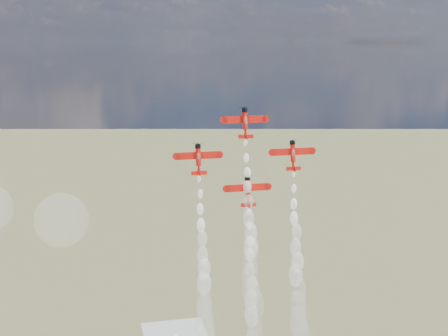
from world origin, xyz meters
name	(u,v)px	position (x,y,z in m)	size (l,w,h in m)	color
plane_lead	(245,122)	(2.37, 17.10, 115.97)	(11.39, 3.76, 8.07)	red
plane_left	(198,159)	(-10.38, 15.53, 107.19)	(11.39, 3.76, 8.07)	red
plane_right	(293,155)	(15.11, 15.53, 107.19)	(11.39, 3.76, 8.07)	red
plane_slot	(248,191)	(2.37, 13.96, 98.41)	(11.39, 3.76, 8.07)	red
smoke_trail_lead	(251,271)	(2.36, 10.05, 77.57)	(5.60, 11.34, 45.05)	white
smoke_trail_left	(205,308)	(-10.21, 9.04, 69.08)	(5.48, 10.15, 44.99)	white
smoke_trail_right	(298,301)	(15.17, 8.65, 68.75)	(5.64, 10.79, 45.70)	white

